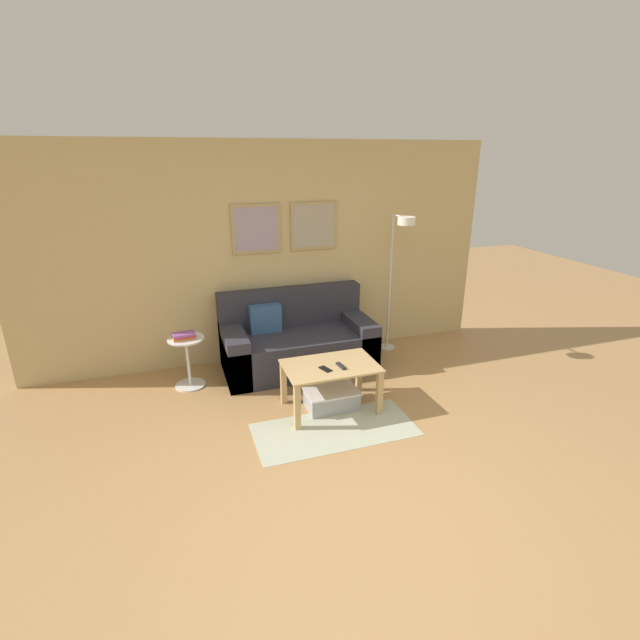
{
  "coord_description": "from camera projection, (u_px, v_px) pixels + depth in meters",
  "views": [
    {
      "loc": [
        -1.1,
        -2.41,
        2.4
      ],
      "look_at": [
        0.26,
        1.65,
        0.85
      ],
      "focal_mm": 26.0,
      "sensor_mm": 36.0,
      "label": 1
    }
  ],
  "objects": [
    {
      "name": "area_rug",
      "position": [
        335.0,
        429.0,
        4.26
      ],
      "size": [
        1.48,
        0.68,
        0.01
      ],
      "primitive_type": "cube",
      "color": "#B2B79E",
      "rests_on": "ground_plane"
    },
    {
      "name": "storage_bin",
      "position": [
        331.0,
        398.0,
        4.62
      ],
      "size": [
        0.52,
        0.38,
        0.19
      ],
      "color": "#9EA3A8",
      "rests_on": "ground_plane"
    },
    {
      "name": "cell_phone",
      "position": [
        325.0,
        369.0,
        4.37
      ],
      "size": [
        0.11,
        0.15,
        0.01
      ],
      "primitive_type": "cube",
      "rotation": [
        0.0,
        0.0,
        0.32
      ],
      "color": "black",
      "rests_on": "coffee_table"
    },
    {
      "name": "ground_plane",
      "position": [
        359.0,
        511.0,
        3.3
      ],
      "size": [
        16.0,
        16.0,
        0.0
      ],
      "primitive_type": "plane",
      "color": "tan"
    },
    {
      "name": "side_table",
      "position": [
        188.0,
        357.0,
        4.96
      ],
      "size": [
        0.38,
        0.38,
        0.56
      ],
      "color": "white",
      "rests_on": "ground_plane"
    },
    {
      "name": "remote_control",
      "position": [
        341.0,
        366.0,
        4.43
      ],
      "size": [
        0.06,
        0.15,
        0.02
      ],
      "primitive_type": "cube",
      "rotation": [
        0.0,
        0.0,
        0.11
      ],
      "color": "#232328",
      "rests_on": "coffee_table"
    },
    {
      "name": "wall_back",
      "position": [
        266.0,
        254.0,
        5.43
      ],
      "size": [
        5.6,
        0.09,
        2.55
      ],
      "color": "tan",
      "rests_on": "ground_plane"
    },
    {
      "name": "book_stack",
      "position": [
        184.0,
        336.0,
        4.86
      ],
      "size": [
        0.25,
        0.18,
        0.06
      ],
      "color": "#D18438",
      "rests_on": "side_table"
    },
    {
      "name": "floor_lamp",
      "position": [
        399.0,
        256.0,
        5.45
      ],
      "size": [
        0.21,
        0.53,
        1.73
      ],
      "color": "silver",
      "rests_on": "ground_plane"
    },
    {
      "name": "coffee_table",
      "position": [
        331.0,
        374.0,
        4.5
      ],
      "size": [
        0.9,
        0.58,
        0.47
      ],
      "color": "tan",
      "rests_on": "ground_plane"
    },
    {
      "name": "couch",
      "position": [
        297.0,
        342.0,
        5.43
      ],
      "size": [
        1.72,
        0.85,
        0.89
      ],
      "color": "#2D2D38",
      "rests_on": "ground_plane"
    }
  ]
}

